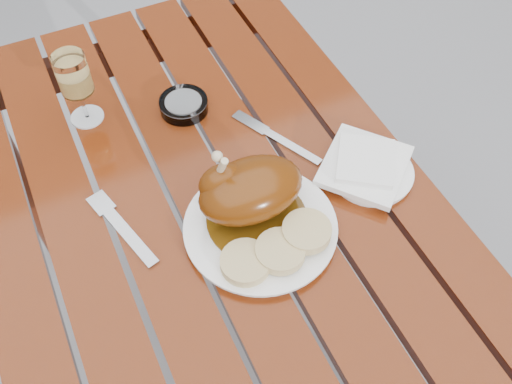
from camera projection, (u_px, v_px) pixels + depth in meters
ground at (224, 351)px, 1.64m from camera, size 60.00×60.00×0.00m
table at (216, 292)px, 1.34m from camera, size 0.80×1.20×0.75m
dinner_plate at (260, 228)px, 0.99m from camera, size 0.27×0.27×0.02m
roast_duck at (247, 190)px, 0.97m from camera, size 0.19×0.18×0.13m
bread_dumplings at (278, 248)px, 0.95m from camera, size 0.20×0.10×0.03m
wine_glass at (78, 89)px, 1.10m from camera, size 0.08×0.08×0.16m
side_plate at (371, 172)px, 1.07m from camera, size 0.16×0.16×0.01m
napkin at (364, 166)px, 1.06m from camera, size 0.21×0.21×0.01m
ashtray at (184, 105)px, 1.17m from camera, size 0.11×0.11×0.02m
fork at (125, 231)px, 1.00m from camera, size 0.07×0.18×0.01m
knife at (283, 141)px, 1.12m from camera, size 0.09×0.17×0.01m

